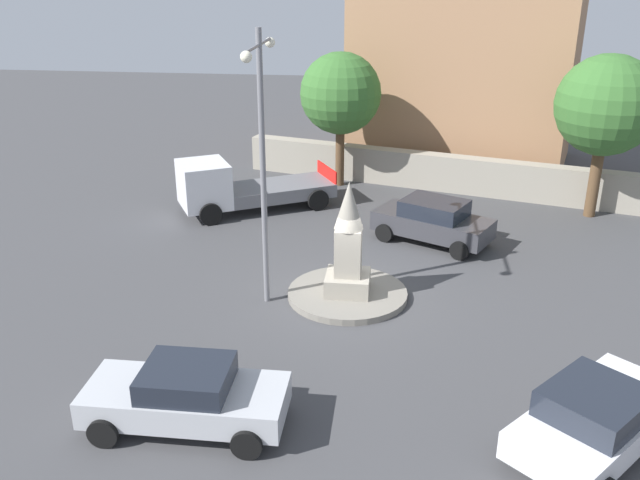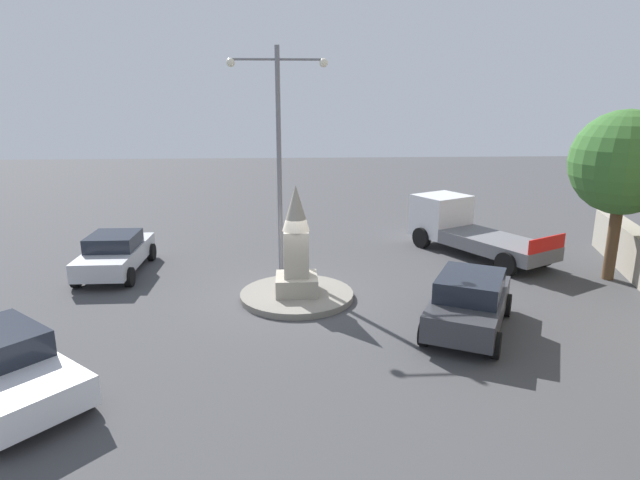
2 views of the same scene
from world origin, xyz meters
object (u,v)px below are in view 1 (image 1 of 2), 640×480
at_px(truck_white_parked_right, 238,188).
at_px(tree_mid_cluster, 606,106).
at_px(car_dark_grey_parked_left, 433,221).
at_px(monument, 348,246).
at_px(tree_near_wall, 341,94).
at_px(car_silver_waiting, 186,396).
at_px(streetlamp, 262,145).
at_px(corner_building, 468,52).
at_px(car_white_approaching, 597,417).

xyz_separation_m(truck_white_parked_right, tree_mid_cluster, (1.15, -13.43, 3.24)).
relative_size(car_dark_grey_parked_left, truck_white_parked_right, 0.70).
height_order(monument, tree_near_wall, tree_near_wall).
distance_m(monument, car_silver_waiting, 6.97).
height_order(streetlamp, truck_white_parked_right, streetlamp).
bearing_deg(tree_mid_cluster, tree_near_wall, 74.59).
xyz_separation_m(car_dark_grey_parked_left, corner_building, (10.79, -1.66, 4.33)).
relative_size(streetlamp, car_silver_waiting, 1.80).
xyz_separation_m(monument, car_white_approaching, (-6.05, -5.45, -0.86)).
distance_m(truck_white_parked_right, tree_mid_cluster, 13.86).
relative_size(car_silver_waiting, car_dark_grey_parked_left, 0.97).
bearing_deg(tree_near_wall, car_white_approaching, -158.14).
bearing_deg(monument, car_white_approaching, -137.98).
distance_m(car_silver_waiting, tree_mid_cluster, 18.59).
bearing_deg(car_white_approaching, monument, 42.02).
bearing_deg(tree_mid_cluster, monument, 132.45).
relative_size(streetlamp, car_white_approaching, 1.74).
height_order(monument, corner_building, corner_building).
bearing_deg(truck_white_parked_right, tree_near_wall, -42.59).
distance_m(monument, streetlamp, 3.79).
bearing_deg(tree_near_wall, car_dark_grey_parked_left, -148.17).
distance_m(tree_near_wall, tree_mid_cluster, 10.24).
height_order(car_silver_waiting, car_white_approaching, car_white_approaching).
height_order(monument, car_white_approaching, monument).
distance_m(car_dark_grey_parked_left, tree_near_wall, 7.85).
height_order(monument, car_dark_grey_parked_left, monument).
height_order(truck_white_parked_right, tree_mid_cluster, tree_mid_cluster).
xyz_separation_m(car_dark_grey_parked_left, tree_near_wall, (6.11, 3.79, 3.14)).
xyz_separation_m(truck_white_parked_right, tree_near_wall, (3.87, -3.56, 2.96)).
xyz_separation_m(streetlamp, car_white_approaching, (-5.54, -7.73, -3.84)).
distance_m(monument, truck_white_parked_right, 8.30).
bearing_deg(corner_building, monument, 164.59).
distance_m(car_white_approaching, corner_building, 21.82).
bearing_deg(car_dark_grey_parked_left, tree_mid_cluster, -60.84).
bearing_deg(streetlamp, car_dark_grey_parked_left, -43.98).
xyz_separation_m(streetlamp, car_dark_grey_parked_left, (5.01, -4.84, -3.80)).
bearing_deg(car_silver_waiting, truck_white_parked_right, 8.46).
bearing_deg(truck_white_parked_right, streetlamp, -160.91).
relative_size(streetlamp, car_dark_grey_parked_left, 1.75).
bearing_deg(streetlamp, corner_building, -22.36).
bearing_deg(truck_white_parked_right, corner_building, -46.50).
height_order(car_white_approaching, corner_building, corner_building).
bearing_deg(tree_near_wall, truck_white_parked_right, 137.41).
bearing_deg(corner_building, streetlamp, 157.64).
relative_size(monument, car_silver_waiting, 0.79).
bearing_deg(streetlamp, car_white_approaching, -125.63).
bearing_deg(truck_white_parked_right, car_white_approaching, -141.32).
xyz_separation_m(monument, corner_building, (15.30, -4.22, 3.51)).
distance_m(car_dark_grey_parked_left, car_white_approaching, 10.95).
distance_m(monument, car_dark_grey_parked_left, 5.25).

